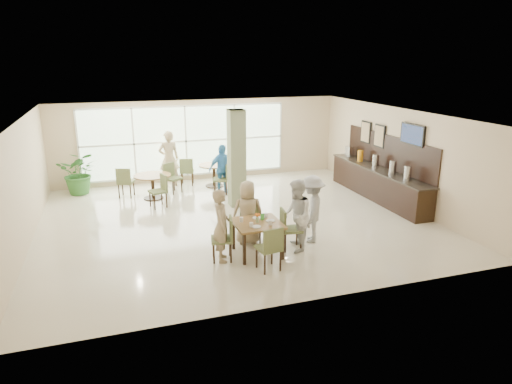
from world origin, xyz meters
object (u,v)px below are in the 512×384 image
object	(u,v)px
buffet_counter	(378,181)
teen_far	(248,212)
potted_plant	(80,173)
main_table	(257,226)
round_table_right	(214,170)
teen_standing	(312,209)
adult_b	(237,160)
adult_standing	(169,159)
teen_left	(221,225)
round_table_left	(152,180)
teen_right	(296,216)
adult_a	(222,169)

from	to	relation	value
buffet_counter	teen_far	xyz separation A→B (m)	(-4.83, -2.11, 0.20)
teen_far	potted_plant	bearing A→B (deg)	-43.16
main_table	round_table_right	size ratio (longest dim) A/B	1.00
teen_standing	adult_b	distance (m)	5.32
teen_standing	adult_standing	world-z (taller)	adult_standing
main_table	teen_left	bearing A→B (deg)	-176.45
round_table_left	adult_standing	xyz separation A→B (m)	(0.69, 1.26, 0.36)
main_table	teen_standing	world-z (taller)	teen_standing
teen_right	adult_a	xyz separation A→B (m)	(-0.47, 4.89, -0.03)
round_table_right	adult_a	xyz separation A→B (m)	(0.07, -0.87, 0.23)
round_table_right	adult_standing	xyz separation A→B (m)	(-1.41, 0.49, 0.38)
teen_far	adult_b	distance (m)	5.10
round_table_left	teen_right	distance (m)	5.65
teen_far	teen_standing	distance (m)	1.50
main_table	adult_standing	bearing A→B (deg)	99.72
round_table_left	teen_standing	xyz separation A→B (m)	(3.20, -4.59, 0.22)
round_table_right	teen_left	world-z (taller)	teen_left
buffet_counter	adult_standing	bearing A→B (deg)	149.99
main_table	teen_far	bearing A→B (deg)	90.77
main_table	adult_b	size ratio (longest dim) A/B	0.60
teen_standing	potted_plant	bearing A→B (deg)	-109.60
round_table_right	adult_a	distance (m)	0.90
potted_plant	teen_far	xyz separation A→B (m)	(3.87, -5.49, 0.06)
teen_right	adult_standing	bearing A→B (deg)	-146.38
adult_standing	round_table_right	bearing A→B (deg)	158.33
buffet_counter	teen_right	distance (m)	4.86
buffet_counter	teen_right	bearing A→B (deg)	-144.11
teen_standing	adult_a	size ratio (longest dim) A/B	1.01
main_table	teen_standing	bearing A→B (deg)	13.28
teen_far	adult_standing	bearing A→B (deg)	-67.58
buffet_counter	teen_far	world-z (taller)	buffet_counter
buffet_counter	potted_plant	distance (m)	9.34
adult_standing	main_table	bearing A→B (deg)	97.01
potted_plant	teen_standing	distance (m)	7.90
buffet_counter	teen_right	world-z (taller)	buffet_counter
main_table	round_table_left	size ratio (longest dim) A/B	0.90
adult_b	round_table_left	bearing A→B (deg)	-67.44
teen_right	adult_standing	distance (m)	6.54
adult_standing	adult_a	bearing A→B (deg)	134.82
round_table_right	potted_plant	distance (m)	4.26
teen_right	adult_a	world-z (taller)	teen_right
teen_left	adult_b	xyz separation A→B (m)	(1.95, 5.70, 0.06)
potted_plant	round_table_left	bearing A→B (deg)	-30.22
adult_b	adult_standing	size ratio (longest dim) A/B	0.90
potted_plant	teen_far	world-z (taller)	teen_far
adult_a	adult_standing	size ratio (longest dim) A/B	0.84
buffet_counter	teen_left	world-z (taller)	buffet_counter
adult_a	adult_standing	bearing A→B (deg)	121.32
main_table	adult_a	xyz separation A→B (m)	(0.42, 4.84, 0.13)
buffet_counter	adult_b	size ratio (longest dim) A/B	2.77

